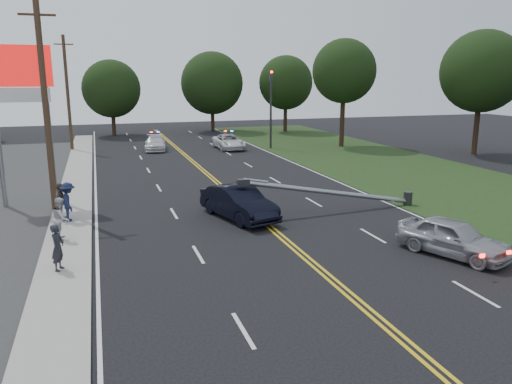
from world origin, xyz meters
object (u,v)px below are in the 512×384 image
object	(u,v)px
utility_pole_mid	(46,107)
bystander_a	(58,247)
traffic_signal	(271,102)
emergency_a	(229,142)
fallen_streetlight	(340,193)
pylon_sign	(19,87)
emergency_b	(155,143)
waiting_sedan	(453,237)
bystander_d	(60,202)
bystander_b	(61,218)
crashed_sedan	(239,203)
bystander_c	(68,202)
utility_pole_far	(68,93)

from	to	relation	value
utility_pole_mid	bystander_a	world-z (taller)	utility_pole_mid
traffic_signal	emergency_a	size ratio (longest dim) A/B	1.49
fallen_streetlight	pylon_sign	bearing A→B (deg)	157.78
emergency_a	emergency_b	bearing A→B (deg)	167.64
pylon_sign	waiting_sedan	distance (m)	21.08
emergency_a	bystander_d	xyz separation A→B (m)	(-13.26, -20.63, 0.32)
waiting_sedan	emergency_a	world-z (taller)	waiting_sedan
waiting_sedan	fallen_streetlight	bearing A→B (deg)	75.39
fallen_streetlight	bystander_b	world-z (taller)	fallen_streetlight
pylon_sign	utility_pole_mid	size ratio (longest dim) A/B	0.80
crashed_sedan	bystander_b	bearing A→B (deg)	171.43
crashed_sedan	waiting_sedan	xyz separation A→B (m)	(6.21, -7.17, -0.07)
bystander_a	utility_pole_mid	bearing A→B (deg)	24.17
utility_pole_mid	bystander_d	world-z (taller)	utility_pole_mid
pylon_sign	emergency_a	bearing A→B (deg)	48.12
crashed_sedan	waiting_sedan	size ratio (longest dim) A/B	1.14
pylon_sign	bystander_a	xyz separation A→B (m)	(1.99, -10.35, -5.08)
traffic_signal	utility_pole_mid	bearing A→B (deg)	-134.20
bystander_c	bystander_a	bearing A→B (deg)	170.17
bystander_a	traffic_signal	bearing A→B (deg)	-13.08
pylon_sign	fallen_streetlight	size ratio (longest dim) A/B	0.85
bystander_d	pylon_sign	bearing A→B (deg)	36.53
waiting_sedan	bystander_a	xyz separation A→B (m)	(-13.79, 2.60, 0.22)
crashed_sedan	waiting_sedan	bearing A→B (deg)	-65.58
pylon_sign	bystander_c	size ratio (longest dim) A/B	4.52
traffic_signal	crashed_sedan	xyz separation A→B (m)	(-9.23, -21.77, -3.43)
bystander_d	bystander_c	bearing A→B (deg)	-114.83
pylon_sign	waiting_sedan	size ratio (longest dim) A/B	1.95
bystander_c	bystander_d	bearing A→B (deg)	43.10
traffic_signal	emergency_a	distance (m)	5.27
bystander_d	waiting_sedan	bearing A→B (deg)	-109.64
utility_pole_far	emergency_b	xyz separation A→B (m)	(7.15, -2.04, -4.45)
fallen_streetlight	bystander_a	bearing A→B (deg)	-161.11
emergency_b	bystander_c	world-z (taller)	bystander_c
fallen_streetlight	emergency_a	size ratio (longest dim) A/B	1.98
traffic_signal	crashed_sedan	distance (m)	23.89
waiting_sedan	emergency_a	xyz separation A→B (m)	(-0.81, 29.64, -0.04)
utility_pole_mid	emergency_a	distance (m)	23.58
utility_pole_far	crashed_sedan	world-z (taller)	utility_pole_far
emergency_a	bystander_c	xyz separation A→B (m)	(-12.90, -20.91, 0.35)
fallen_streetlight	emergency_b	xyz separation A→B (m)	(-6.23, 23.96, -0.28)
utility_pole_far	emergency_b	world-z (taller)	utility_pole_far
pylon_sign	emergency_b	world-z (taller)	pylon_sign
traffic_signal	fallen_streetlight	xyz separation A→B (m)	(-4.11, -22.00, -3.29)
emergency_a	bystander_a	world-z (taller)	bystander_a
waiting_sedan	pylon_sign	bearing A→B (deg)	117.09
traffic_signal	waiting_sedan	xyz separation A→B (m)	(-3.02, -28.94, -3.51)
bystander_a	emergency_a	bearing A→B (deg)	-6.18
traffic_signal	fallen_streetlight	world-z (taller)	traffic_signal
utility_pole_far	bystander_a	xyz separation A→B (m)	(0.69, -30.35, -4.17)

